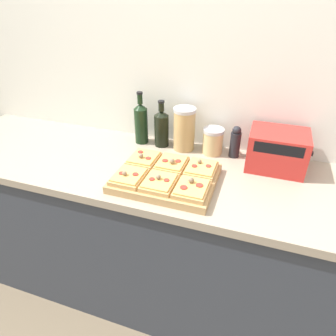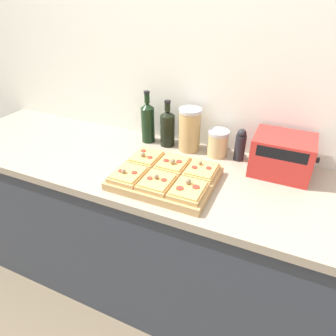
{
  "view_description": "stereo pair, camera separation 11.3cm",
  "coord_description": "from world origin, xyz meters",
  "px_view_note": "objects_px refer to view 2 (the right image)",
  "views": [
    {
      "loc": [
        0.42,
        -0.88,
        1.72
      ],
      "look_at": [
        0.04,
        0.24,
        0.99
      ],
      "focal_mm": 32.0,
      "sensor_mm": 36.0,
      "label": 1
    },
    {
      "loc": [
        0.53,
        -0.84,
        1.72
      ],
      "look_at": [
        0.04,
        0.24,
        0.99
      ],
      "focal_mm": 32.0,
      "sensor_mm": 36.0,
      "label": 2
    }
  ],
  "objects_px": {
    "grain_jar_short": "(218,143)",
    "grain_jar_tall": "(190,130)",
    "cutting_board": "(165,178)",
    "olive_oil_bottle": "(148,122)",
    "toaster_oven": "(282,155)",
    "wine_bottle": "(167,127)",
    "pepper_mill": "(240,145)"
  },
  "relations": [
    {
      "from": "wine_bottle",
      "to": "cutting_board",
      "type": "bearing_deg",
      "value": -67.11
    },
    {
      "from": "toaster_oven",
      "to": "olive_oil_bottle",
      "type": "bearing_deg",
      "value": 176.47
    },
    {
      "from": "wine_bottle",
      "to": "grain_jar_short",
      "type": "xyz_separation_m",
      "value": [
        0.29,
        0.0,
        -0.04
      ]
    },
    {
      "from": "olive_oil_bottle",
      "to": "wine_bottle",
      "type": "height_order",
      "value": "olive_oil_bottle"
    },
    {
      "from": "grain_jar_short",
      "to": "toaster_oven",
      "type": "distance_m",
      "value": 0.33
    },
    {
      "from": "cutting_board",
      "to": "olive_oil_bottle",
      "type": "xyz_separation_m",
      "value": [
        -0.27,
        0.34,
        0.1
      ]
    },
    {
      "from": "cutting_board",
      "to": "grain_jar_tall",
      "type": "distance_m",
      "value": 0.36
    },
    {
      "from": "grain_jar_tall",
      "to": "wine_bottle",
      "type": "bearing_deg",
      "value": 180.0
    },
    {
      "from": "wine_bottle",
      "to": "grain_jar_tall",
      "type": "height_order",
      "value": "wine_bottle"
    },
    {
      "from": "olive_oil_bottle",
      "to": "wine_bottle",
      "type": "bearing_deg",
      "value": 0.0
    },
    {
      "from": "wine_bottle",
      "to": "olive_oil_bottle",
      "type": "bearing_deg",
      "value": 180.0
    },
    {
      "from": "grain_jar_short",
      "to": "pepper_mill",
      "type": "height_order",
      "value": "pepper_mill"
    },
    {
      "from": "wine_bottle",
      "to": "pepper_mill",
      "type": "distance_m",
      "value": 0.41
    },
    {
      "from": "cutting_board",
      "to": "grain_jar_tall",
      "type": "height_order",
      "value": "grain_jar_tall"
    },
    {
      "from": "grain_jar_tall",
      "to": "grain_jar_short",
      "type": "xyz_separation_m",
      "value": [
        0.16,
        0.0,
        -0.05
      ]
    },
    {
      "from": "grain_jar_short",
      "to": "cutting_board",
      "type": "bearing_deg",
      "value": -112.78
    },
    {
      "from": "cutting_board",
      "to": "grain_jar_tall",
      "type": "relative_size",
      "value": 1.93
    },
    {
      "from": "grain_jar_tall",
      "to": "toaster_oven",
      "type": "relative_size",
      "value": 0.79
    },
    {
      "from": "grain_jar_short",
      "to": "toaster_oven",
      "type": "bearing_deg",
      "value": -7.99
    },
    {
      "from": "grain_jar_short",
      "to": "grain_jar_tall",
      "type": "bearing_deg",
      "value": 180.0
    },
    {
      "from": "wine_bottle",
      "to": "grain_jar_short",
      "type": "relative_size",
      "value": 1.85
    },
    {
      "from": "wine_bottle",
      "to": "toaster_oven",
      "type": "relative_size",
      "value": 0.88
    },
    {
      "from": "wine_bottle",
      "to": "pepper_mill",
      "type": "height_order",
      "value": "wine_bottle"
    },
    {
      "from": "olive_oil_bottle",
      "to": "wine_bottle",
      "type": "relative_size",
      "value": 1.13
    },
    {
      "from": "cutting_board",
      "to": "olive_oil_bottle",
      "type": "bearing_deg",
      "value": 127.84
    },
    {
      "from": "cutting_board",
      "to": "toaster_oven",
      "type": "bearing_deg",
      "value": 32.58
    },
    {
      "from": "toaster_oven",
      "to": "pepper_mill",
      "type": "bearing_deg",
      "value": 167.6
    },
    {
      "from": "cutting_board",
      "to": "pepper_mill",
      "type": "distance_m",
      "value": 0.44
    },
    {
      "from": "olive_oil_bottle",
      "to": "grain_jar_tall",
      "type": "height_order",
      "value": "olive_oil_bottle"
    },
    {
      "from": "cutting_board",
      "to": "olive_oil_bottle",
      "type": "relative_size",
      "value": 1.54
    },
    {
      "from": "olive_oil_bottle",
      "to": "grain_jar_short",
      "type": "distance_m",
      "value": 0.42
    },
    {
      "from": "olive_oil_bottle",
      "to": "toaster_oven",
      "type": "height_order",
      "value": "olive_oil_bottle"
    }
  ]
}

